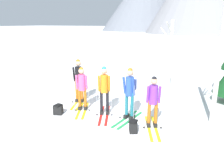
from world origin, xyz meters
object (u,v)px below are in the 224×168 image
object	(u,v)px
birch_tree_slender	(220,61)
backpack_on_snow_front	(58,110)
skier_in_orange	(104,88)
skier_in_black	(79,78)
backpack_on_snow_beside	(133,126)
skier_in_blue	(130,90)
skier_in_purple	(153,100)
birch_tree_tall	(170,58)
skier_in_pink	(82,87)

from	to	relation	value
birch_tree_slender	backpack_on_snow_front	xyz separation A→B (m)	(-5.14, -1.86, -1.92)
birch_tree_slender	skier_in_orange	bearing A→B (deg)	-163.54
skier_in_black	skier_in_orange	bearing A→B (deg)	-23.02
birch_tree_slender	backpack_on_snow_beside	xyz separation A→B (m)	(-2.14, -1.89, -1.92)
skier_in_orange	backpack_on_snow_beside	size ratio (longest dim) A/B	4.59
skier_in_blue	backpack_on_snow_beside	distance (m)	1.32
skier_in_purple	birch_tree_slender	distance (m)	2.45
skier_in_black	skier_in_blue	distance (m)	2.66
skier_in_blue	birch_tree_tall	bearing A→B (deg)	78.56
skier_in_pink	skier_in_blue	size ratio (longest dim) A/B	0.92
skier_in_orange	skier_in_purple	distance (m)	1.90
skier_in_black	skier_in_purple	xyz separation A→B (m)	(3.49, -0.89, -0.13)
backpack_on_snow_front	backpack_on_snow_beside	bearing A→B (deg)	-0.41
birch_tree_tall	birch_tree_slender	world-z (taller)	birch_tree_slender
skier_in_orange	skier_in_blue	bearing A→B (deg)	2.44
skier_in_blue	backpack_on_snow_front	xyz separation A→B (m)	(-2.50, -0.84, -0.87)
skier_in_orange	birch_tree_tall	xyz separation A→B (m)	(1.60, 3.09, 0.75)
backpack_on_snow_beside	skier_in_black	bearing A→B (deg)	154.00
skier_in_orange	skier_in_purple	bearing A→B (deg)	-6.44
backpack_on_snow_beside	birch_tree_slender	bearing A→B (deg)	41.38
skier_in_orange	backpack_on_snow_front	bearing A→B (deg)	-152.39
skier_in_blue	backpack_on_snow_beside	size ratio (longest dim) A/B	4.67
backpack_on_snow_front	skier_in_black	bearing A→B (deg)	92.94
skier_in_blue	skier_in_purple	bearing A→B (deg)	-15.69
skier_in_orange	backpack_on_snow_front	xyz separation A→B (m)	(-1.52, -0.80, -0.84)
birch_tree_slender	backpack_on_snow_beside	distance (m)	3.44
skier_in_blue	backpack_on_snow_front	world-z (taller)	skier_in_blue
skier_in_blue	skier_in_pink	bearing A→B (deg)	-178.23
skier_in_purple	skier_in_pink	bearing A→B (deg)	176.10
birch_tree_slender	birch_tree_tall	bearing A→B (deg)	134.82
skier_in_black	skier_in_blue	xyz separation A→B (m)	(2.58, -0.64, -0.01)
skier_in_black	backpack_on_snow_beside	world-z (taller)	skier_in_black
skier_in_black	birch_tree_tall	distance (m)	4.07
skier_in_black	skier_in_purple	size ratio (longest dim) A/B	1.06
skier_in_purple	backpack_on_snow_beside	bearing A→B (deg)	-124.39
skier_in_black	skier_in_pink	world-z (taller)	skier_in_black
birch_tree_slender	backpack_on_snow_front	world-z (taller)	birch_tree_slender
skier_in_pink	skier_in_blue	xyz separation A→B (m)	(1.95, 0.06, 0.13)
birch_tree_slender	backpack_on_snow_beside	bearing A→B (deg)	-138.62
skier_in_pink	birch_tree_tall	world-z (taller)	birch_tree_tall
skier_in_pink	backpack_on_snow_front	distance (m)	1.21
skier_in_pink	backpack_on_snow_beside	size ratio (longest dim) A/B	4.30
skier_in_pink	skier_in_orange	xyz separation A→B (m)	(0.97, 0.02, 0.10)
skier_in_blue	birch_tree_tall	distance (m)	3.20
skier_in_pink	skier_in_blue	distance (m)	1.95
skier_in_black	birch_tree_tall	xyz separation A→B (m)	(3.20, 2.42, 0.72)
skier_in_blue	birch_tree_tall	world-z (taller)	birch_tree_tall
skier_in_blue	skier_in_purple	xyz separation A→B (m)	(0.91, -0.25, -0.13)
backpack_on_snow_beside	skier_in_orange	bearing A→B (deg)	150.93
skier_in_purple	birch_tree_tall	xyz separation A→B (m)	(-0.29, 3.31, 0.85)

